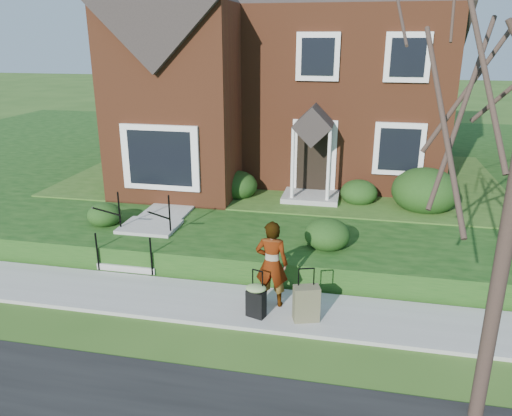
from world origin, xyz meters
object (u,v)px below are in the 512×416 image
(front_steps, at_px, (143,240))
(woman, at_px, (272,264))
(suitcase_olive, at_px, (306,303))
(suitcase_black, at_px, (256,299))

(front_steps, xyz_separation_m, woman, (3.47, -1.70, 0.48))
(front_steps, xyz_separation_m, suitcase_olive, (4.21, -2.15, -0.05))
(suitcase_black, xyz_separation_m, suitcase_olive, (0.94, 0.07, -0.02))
(front_steps, bearing_deg, woman, -26.12)
(woman, distance_m, suitcase_olive, 1.01)
(woman, bearing_deg, suitcase_olive, 148.51)
(front_steps, relative_size, suitcase_olive, 1.95)
(front_steps, relative_size, suitcase_black, 2.13)
(suitcase_olive, bearing_deg, front_steps, 135.01)
(suitcase_black, relative_size, suitcase_olive, 0.92)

